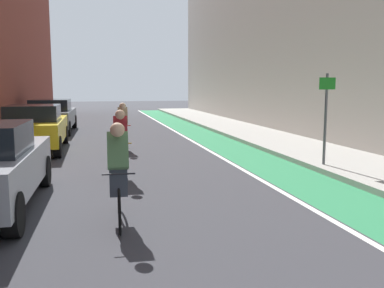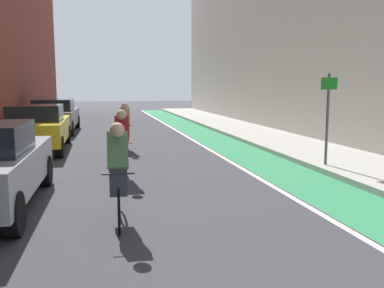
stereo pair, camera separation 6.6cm
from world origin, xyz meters
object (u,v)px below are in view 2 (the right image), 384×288
Objects in this scene: parked_sedan_yellow_cab at (37,127)px; cyclist_far at (125,125)px; parked_sedan_gray at (54,115)px; cyclist_trailing at (122,144)px; street_sign_post at (328,110)px; cyclist_mid at (118,173)px.

cyclist_far is at bearing -9.55° from parked_sedan_yellow_cab.
cyclist_trailing is at bearing -76.74° from parked_sedan_gray.
street_sign_post is (7.68, -5.00, 0.75)m from parked_sedan_yellow_cab.
cyclist_trailing is (0.24, 3.27, 0.00)m from cyclist_mid.
parked_sedan_yellow_cab is 1.89× the size of street_sign_post.
parked_sedan_gray is 6.86m from cyclist_far.
cyclist_far reaches higher than parked_sedan_yellow_cab.
cyclist_far is 6.65m from street_sign_post.
street_sign_post is at bearing -1.05° from cyclist_trailing.
parked_sedan_yellow_cab is at bearing 105.56° from cyclist_mid.
cyclist_mid is 0.74× the size of street_sign_post.
cyclist_trailing is at bearing 178.95° from street_sign_post.
cyclist_trailing is at bearing -62.89° from parked_sedan_yellow_cab.
cyclist_mid is (2.28, -13.94, 0.02)m from parked_sedan_gray.
cyclist_mid is at bearing -94.28° from cyclist_far.
cyclist_trailing is at bearing 85.86° from cyclist_mid.
parked_sedan_gray is at bearing 90.01° from parked_sedan_yellow_cab.
cyclist_mid reaches higher than parked_sedan_gray.
parked_sedan_yellow_cab and parked_sedan_gray have the same top height.
cyclist_trailing reaches higher than cyclist_far.
cyclist_trailing is 4.44m from cyclist_far.
parked_sedan_gray is 2.05× the size of street_sign_post.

